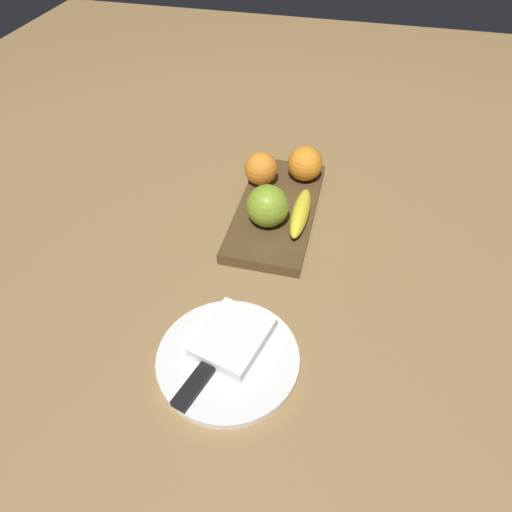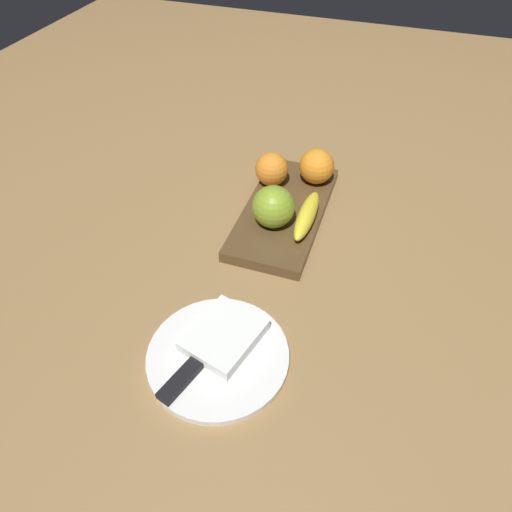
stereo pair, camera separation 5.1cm
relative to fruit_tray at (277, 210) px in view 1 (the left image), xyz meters
name	(u,v)px [view 1 (the left image)]	position (x,y,z in m)	size (l,w,h in m)	color
ground_plane	(284,202)	(0.05, -0.01, -0.01)	(2.40, 2.40, 0.00)	olive
fruit_tray	(277,210)	(0.00, 0.00, 0.00)	(0.34, 0.16, 0.02)	brown
apple	(268,206)	(-0.06, 0.01, 0.05)	(0.08, 0.08, 0.08)	#83A62B
banana	(300,213)	(-0.03, -0.05, 0.03)	(0.15, 0.03, 0.03)	yellow
orange_near_apple	(305,164)	(0.11, -0.04, 0.05)	(0.08, 0.08, 0.08)	orange
orange_near_banana	(261,169)	(0.07, 0.05, 0.05)	(0.07, 0.07, 0.07)	orange
dinner_plate	(228,358)	(-0.37, 0.00, -0.01)	(0.22, 0.22, 0.01)	white
folded_napkin	(233,338)	(-0.34, 0.00, 0.01)	(0.12, 0.10, 0.02)	white
knife	(202,375)	(-0.41, 0.03, 0.01)	(0.18, 0.07, 0.01)	silver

